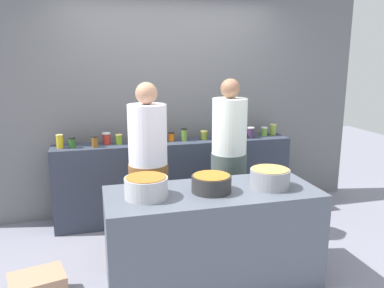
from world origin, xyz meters
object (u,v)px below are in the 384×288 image
preserve_jar_5 (147,139)px  preserve_jar_7 (171,137)px  preserve_jar_3 (106,138)px  preserve_jar_11 (239,133)px  cooking_pot_left (146,187)px  preserve_jar_8 (184,135)px  cooking_pot_right (270,178)px  cook_with_tongs (149,180)px  preserve_jar_6 (160,135)px  preserve_jar_4 (119,139)px  cook_in_cap (229,168)px  cooking_pot_center (211,183)px  preserve_jar_9 (204,135)px  preserve_jar_1 (72,143)px  preserve_jar_12 (251,133)px  preserve_jar_2 (95,142)px  preserve_jar_14 (273,130)px  preserve_jar_13 (264,132)px  preserve_jar_0 (60,141)px  preserve_jar_10 (219,136)px

preserve_jar_5 → preserve_jar_7: preserve_jar_5 is taller
preserve_jar_3 → preserve_jar_11: bearing=-2.4°
preserve_jar_5 → cooking_pot_left: size_ratio=0.33×
preserve_jar_7 → preserve_jar_8: bearing=-9.8°
cooking_pot_right → cook_with_tongs: cook_with_tongs is taller
preserve_jar_11 → preserve_jar_6: bearing=174.9°
preserve_jar_4 → preserve_jar_5: size_ratio=1.01×
preserve_jar_7 → cooking_pot_left: (-0.49, -1.44, -0.08)m
preserve_jar_6 → cook_in_cap: (0.58, -0.69, -0.24)m
cooking_pot_center → cook_in_cap: (0.44, 0.80, -0.13)m
preserve_jar_5 → preserve_jar_4: bearing=168.2°
cooking_pot_center → cook_with_tongs: 0.77m
preserve_jar_9 → cooking_pot_center: preserve_jar_9 is taller
preserve_jar_1 → cooking_pot_right: 2.12m
preserve_jar_4 → preserve_jar_11: (1.40, -0.03, 0.01)m
preserve_jar_1 → preserve_jar_6: preserve_jar_6 is taller
preserve_jar_7 → preserve_jar_12: (0.94, -0.07, 0.01)m
preserve_jar_1 → preserve_jar_2: (0.23, -0.03, 0.00)m
preserve_jar_4 → preserve_jar_14: bearing=1.5°
preserve_jar_4 → preserve_jar_5: preserve_jar_4 is taller
preserve_jar_7 → preserve_jar_13: size_ratio=0.92×
preserve_jar_2 → cooking_pot_right: bearing=-45.3°
preserve_jar_2 → cook_in_cap: 1.44m
preserve_jar_2 → preserve_jar_4: 0.27m
preserve_jar_0 → preserve_jar_7: bearing=2.1°
preserve_jar_11 → preserve_jar_7: bearing=177.1°
preserve_jar_3 → preserve_jar_4: preserve_jar_3 is taller
preserve_jar_4 → preserve_jar_8: 0.73m
preserve_jar_8 → preserve_jar_11: size_ratio=1.17×
cooking_pot_center → cooking_pot_right: cooking_pot_right is taller
preserve_jar_14 → cook_in_cap: bearing=-140.5°
preserve_jar_6 → cook_with_tongs: 0.92m
cooking_pot_right → preserve_jar_6: bearing=112.8°
preserve_jar_5 → cook_in_cap: 0.97m
preserve_jar_4 → cooking_pot_center: size_ratio=0.35×
cook_with_tongs → preserve_jar_2: bearing=123.1°
preserve_jar_3 → preserve_jar_6: 0.60m
preserve_jar_7 → preserve_jar_8: 0.15m
preserve_jar_3 → preserve_jar_13: bearing=-0.7°
preserve_jar_8 → cooking_pot_right: bearing=-75.6°
preserve_jar_7 → preserve_jar_10: preserve_jar_10 is taller
preserve_jar_5 → preserve_jar_11: preserve_jar_11 is taller
preserve_jar_6 → preserve_jar_0: bearing=-175.5°
preserve_jar_11 → cooking_pot_center: size_ratio=0.39×
preserve_jar_8 → preserve_jar_14: (1.14, 0.06, -0.01)m
preserve_jar_0 → cooking_pot_left: preserve_jar_0 is taller
cooking_pot_left → cook_with_tongs: (0.11, 0.64, -0.15)m
preserve_jar_5 → preserve_jar_1: bearing=179.2°
preserve_jar_13 → cook_with_tongs: cook_with_tongs is taller
preserve_jar_9 → preserve_jar_10: (0.16, -0.08, 0.00)m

